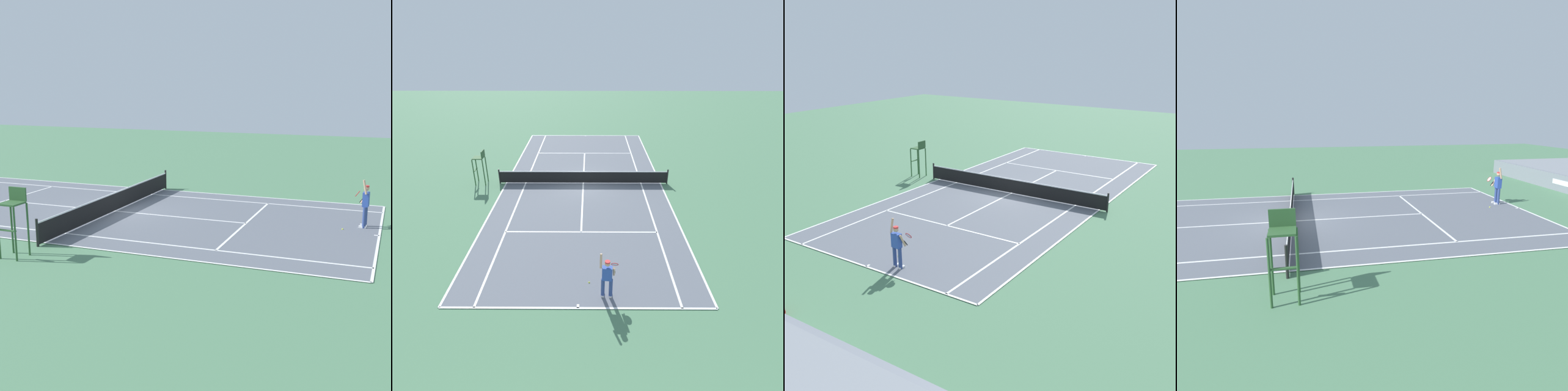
{
  "view_description": "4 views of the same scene",
  "coord_description": "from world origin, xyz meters",
  "views": [
    {
      "loc": [
        22.2,
        12.4,
        6.1
      ],
      "look_at": [
        -0.35,
        3.93,
        1.0
      ],
      "focal_mm": 50.26,
      "sensor_mm": 36.0,
      "label": 1
    },
    {
      "loc": [
        -0.45,
        21.58,
        9.83
      ],
      "look_at": [
        -0.35,
        3.93,
        1.0
      ],
      "focal_mm": 30.52,
      "sensor_mm": 36.0,
      "label": 2
    },
    {
      "loc": [
        -13.88,
        24.44,
        8.9
      ],
      "look_at": [
        -0.35,
        3.93,
        1.0
      ],
      "focal_mm": 44.91,
      "sensor_mm": 36.0,
      "label": 3
    },
    {
      "loc": [
        16.03,
        0.56,
        4.82
      ],
      "look_at": [
        -0.35,
        3.93,
        1.0
      ],
      "focal_mm": 31.97,
      "sensor_mm": 36.0,
      "label": 4
    }
  ],
  "objects": [
    {
      "name": "umpire_chair",
      "position": [
        7.17,
        0.0,
        1.56
      ],
      "size": [
        0.77,
        0.77,
        2.44
      ],
      "color": "#2D562D",
      "rests_on": "ground"
    },
    {
      "name": "net",
      "position": [
        0.0,
        0.0,
        0.52
      ],
      "size": [
        11.98,
        0.1,
        1.07
      ],
      "color": "black",
      "rests_on": "ground"
    },
    {
      "name": "court",
      "position": [
        0.0,
        0.0,
        0.01
      ],
      "size": [
        11.08,
        23.88,
        0.03
      ],
      "color": "slate",
      "rests_on": "ground"
    },
    {
      "name": "ground_plane",
      "position": [
        0.0,
        0.0,
        0.0
      ],
      "size": [
        80.0,
        80.0,
        0.0
      ],
      "primitive_type": "plane",
      "color": "#4C7A56"
    },
    {
      "name": "tennis_player",
      "position": [
        -1.16,
        11.22,
        0.99
      ],
      "size": [
        0.79,
        0.62,
        2.08
      ],
      "color": "navy",
      "rests_on": "ground"
    },
    {
      "name": "tennis_ball",
      "position": [
        -0.44,
        10.42,
        0.03
      ],
      "size": [
        0.07,
        0.07,
        0.07
      ],
      "primitive_type": "sphere",
      "color": "#D1E533",
      "rests_on": "ground"
    }
  ]
}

